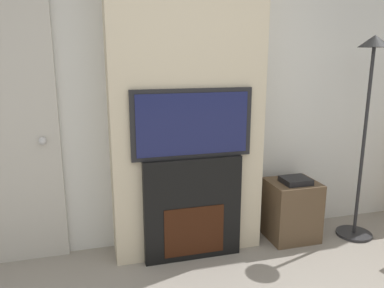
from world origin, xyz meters
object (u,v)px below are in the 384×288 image
at_px(television, 192,124).
at_px(floor_lamp, 368,104).
at_px(fireplace, 192,208).
at_px(media_stand, 291,209).

xyz_separation_m(television, floor_lamp, (1.56, -0.04, 0.11)).
height_order(fireplace, television, television).
xyz_separation_m(fireplace, floor_lamp, (1.56, -0.04, 0.81)).
distance_m(fireplace, media_stand, 0.97).
bearing_deg(television, floor_lamp, -1.56).
distance_m(floor_lamp, media_stand, 1.14).
distance_m(fireplace, television, 0.70).
bearing_deg(television, media_stand, 4.45).
relative_size(television, floor_lamp, 0.53).
bearing_deg(fireplace, floor_lamp, -1.63).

